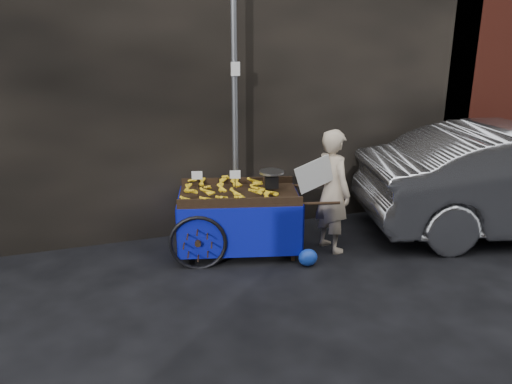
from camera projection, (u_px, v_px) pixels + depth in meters
name	position (u px, v px, depth m)	size (l,w,h in m)	color
ground	(243.00, 278.00, 6.09)	(80.00, 80.00, 0.00)	black
building_wall	(217.00, 57.00, 7.79)	(13.50, 2.00, 5.00)	black
street_pole	(235.00, 99.00, 6.74)	(0.12, 0.10, 4.00)	slate
banana_cart	(235.00, 199.00, 6.66)	(2.35, 1.47, 1.19)	black
vendor	(333.00, 191.00, 6.66)	(0.88, 0.68, 1.67)	tan
plastic_bag	(308.00, 258.00, 6.38)	(0.25, 0.20, 0.23)	blue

